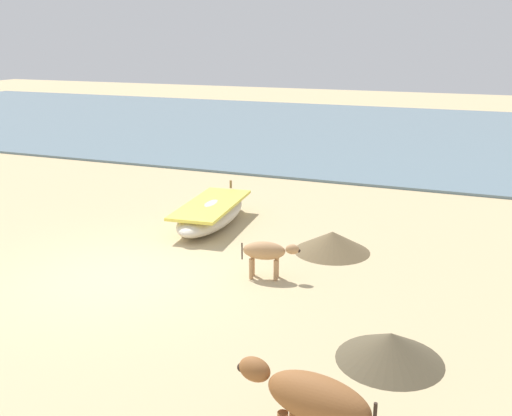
% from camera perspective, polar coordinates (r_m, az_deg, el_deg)
% --- Properties ---
extents(ground, '(80.00, 80.00, 0.00)m').
position_cam_1_polar(ground, '(11.16, -13.22, -6.57)').
color(ground, tan).
extents(sea_water, '(60.00, 20.00, 0.08)m').
position_cam_1_polar(sea_water, '(27.79, 8.80, 7.47)').
color(sea_water, slate).
rests_on(sea_water, ground).
extents(fishing_boat_2, '(1.40, 3.22, 0.75)m').
position_cam_1_polar(fishing_boat_2, '(13.69, -4.40, -0.51)').
color(fishing_boat_2, beige).
rests_on(fishing_boat_2, ground).
extents(cow_adult_brown, '(1.58, 0.67, 1.03)m').
position_cam_1_polar(cow_adult_brown, '(6.23, 5.56, -18.23)').
color(cow_adult_brown, brown).
rests_on(cow_adult_brown, ground).
extents(calf_near_tan, '(1.07, 0.47, 0.70)m').
position_cam_1_polar(calf_near_tan, '(10.64, 1.01, -4.33)').
color(calf_near_tan, tan).
rests_on(calf_near_tan, ground).
extents(debris_pile_0, '(1.96, 1.96, 0.43)m').
position_cam_1_polar(debris_pile_0, '(12.13, 7.45, -3.28)').
color(debris_pile_0, brown).
rests_on(debris_pile_0, ground).
extents(debris_pile_1, '(1.53, 1.53, 0.42)m').
position_cam_1_polar(debris_pile_1, '(8.38, 12.98, -13.09)').
color(debris_pile_1, brown).
rests_on(debris_pile_1, ground).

